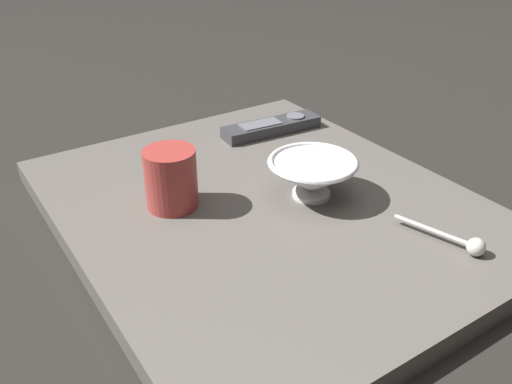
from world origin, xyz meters
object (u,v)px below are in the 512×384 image
object	(u,v)px
coffee_mug	(171,179)
teaspoon	(466,243)
tv_remote_near	(272,127)
cereal_bowl	(312,175)

from	to	relation	value
coffee_mug	teaspoon	size ratio (longest dim) A/B	0.73
teaspoon	tv_remote_near	distance (m)	0.45
teaspoon	tv_remote_near	size ratio (longest dim) A/B	0.62
cereal_bowl	tv_remote_near	xyz separation A→B (m)	(-0.09, -0.23, -0.02)
cereal_bowl	coffee_mug	size ratio (longest dim) A/B	1.52
coffee_mug	tv_remote_near	distance (m)	0.31
cereal_bowl	tv_remote_near	world-z (taller)	cereal_bowl
cereal_bowl	tv_remote_near	size ratio (longest dim) A/B	0.68
cereal_bowl	coffee_mug	bearing A→B (deg)	-25.89
teaspoon	coffee_mug	bearing A→B (deg)	-49.79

